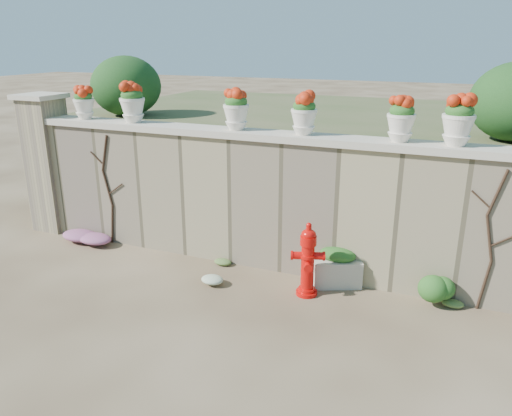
% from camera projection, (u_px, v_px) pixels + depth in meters
% --- Properties ---
extents(ground, '(80.00, 80.00, 0.00)m').
position_uv_depth(ground, '(206.00, 318.00, 6.38)').
color(ground, '#473623').
rests_on(ground, ground).
extents(stone_wall, '(8.00, 0.40, 2.00)m').
position_uv_depth(stone_wall, '(259.00, 203.00, 7.63)').
color(stone_wall, gray).
rests_on(stone_wall, ground).
extents(wall_cap, '(8.10, 0.52, 0.10)m').
position_uv_depth(wall_cap, '(260.00, 135.00, 7.29)').
color(wall_cap, beige).
rests_on(wall_cap, stone_wall).
extents(gate_pillar, '(0.72, 0.72, 2.48)m').
position_uv_depth(gate_pillar, '(48.00, 162.00, 9.06)').
color(gate_pillar, gray).
rests_on(gate_pillar, ground).
extents(raised_fill, '(9.00, 6.00, 2.00)m').
position_uv_depth(raised_fill, '(317.00, 159.00, 10.43)').
color(raised_fill, '#384C23').
rests_on(raised_fill, ground).
extents(back_shrub_left, '(1.30, 1.30, 1.10)m').
position_uv_depth(back_shrub_left, '(126.00, 86.00, 9.35)').
color(back_shrub_left, '#143814').
rests_on(back_shrub_left, raised_fill).
extents(vine_left, '(0.60, 0.04, 1.91)m').
position_uv_depth(vine_left, '(108.00, 188.00, 8.41)').
color(vine_left, black).
rests_on(vine_left, ground).
extents(vine_right, '(0.60, 0.04, 1.91)m').
position_uv_depth(vine_right, '(490.00, 239.00, 6.26)').
color(vine_right, black).
rests_on(vine_right, ground).
extents(fire_hydrant, '(0.46, 0.33, 1.05)m').
position_uv_depth(fire_hydrant, '(308.00, 259.00, 6.79)').
color(fire_hydrant, red).
rests_on(fire_hydrant, ground).
extents(planter_box, '(0.78, 0.64, 0.57)m').
position_uv_depth(planter_box, '(337.00, 268.00, 7.17)').
color(planter_box, beige).
rests_on(planter_box, ground).
extents(green_shrub, '(0.63, 0.57, 0.60)m').
position_uv_depth(green_shrub, '(436.00, 286.00, 6.56)').
color(green_shrub, '#1E5119').
rests_on(green_shrub, ground).
extents(magenta_clump, '(1.03, 0.69, 0.28)m').
position_uv_depth(magenta_clump, '(88.00, 235.00, 8.70)').
color(magenta_clump, '#CF29B5').
rests_on(magenta_clump, ground).
extents(white_flowers, '(0.53, 0.43, 0.19)m').
position_uv_depth(white_flowers, '(207.00, 278.00, 7.21)').
color(white_flowers, white).
rests_on(white_flowers, ground).
extents(urn_pot_0, '(0.34, 0.34, 0.54)m').
position_uv_depth(urn_pot_0, '(84.00, 103.00, 8.35)').
color(urn_pot_0, silver).
rests_on(urn_pot_0, wall_cap).
extents(urn_pot_1, '(0.40, 0.40, 0.63)m').
position_uv_depth(urn_pot_1, '(132.00, 103.00, 7.98)').
color(urn_pot_1, silver).
rests_on(urn_pot_1, wall_cap).
extents(urn_pot_2, '(0.38, 0.38, 0.60)m').
position_uv_depth(urn_pot_2, '(236.00, 110.00, 7.32)').
color(urn_pot_2, silver).
rests_on(urn_pot_2, wall_cap).
extents(urn_pot_3, '(0.37, 0.37, 0.58)m').
position_uv_depth(urn_pot_3, '(304.00, 114.00, 6.94)').
color(urn_pot_3, silver).
rests_on(urn_pot_3, wall_cap).
extents(urn_pot_4, '(0.37, 0.37, 0.58)m').
position_uv_depth(urn_pot_4, '(401.00, 120.00, 6.46)').
color(urn_pot_4, silver).
rests_on(urn_pot_4, wall_cap).
extents(urn_pot_5, '(0.40, 0.40, 0.63)m').
position_uv_depth(urn_pot_5, '(458.00, 121.00, 6.20)').
color(urn_pot_5, silver).
rests_on(urn_pot_5, wall_cap).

